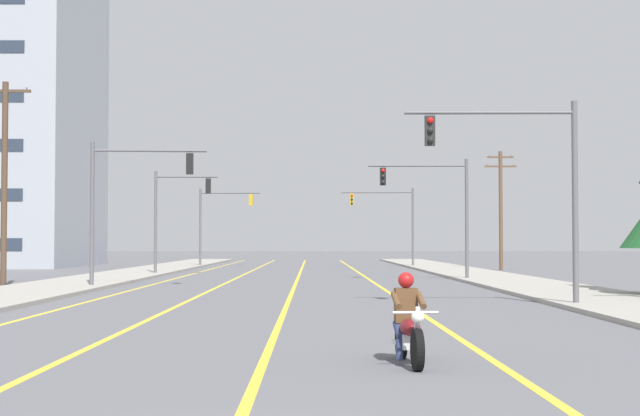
# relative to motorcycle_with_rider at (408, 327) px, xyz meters

# --- Properties ---
(lane_stripe_center) EXTENTS (0.16, 100.00, 0.01)m
(lane_stripe_center) POSITION_rel_motorcycle_with_rider_xyz_m (-2.32, 37.31, -0.58)
(lane_stripe_center) COLOR yellow
(lane_stripe_center) RESTS_ON ground
(lane_stripe_left) EXTENTS (0.16, 100.00, 0.01)m
(lane_stripe_left) POSITION_rel_motorcycle_with_rider_xyz_m (-5.64, 37.31, -0.58)
(lane_stripe_left) COLOR yellow
(lane_stripe_left) RESTS_ON ground
(lane_stripe_right) EXTENTS (0.16, 100.00, 0.01)m
(lane_stripe_right) POSITION_rel_motorcycle_with_rider_xyz_m (1.43, 37.31, -0.58)
(lane_stripe_right) COLOR yellow
(lane_stripe_right) RESTS_ON ground
(lane_stripe_far_left) EXTENTS (0.16, 100.00, 0.01)m
(lane_stripe_far_left) POSITION_rel_motorcycle_with_rider_xyz_m (-8.86, 37.31, -0.58)
(lane_stripe_far_left) COLOR yellow
(lane_stripe_far_left) RESTS_ON ground
(sidewalk_kerb_right) EXTENTS (4.40, 110.00, 0.14)m
(sidewalk_kerb_right) POSITION_rel_motorcycle_with_rider_xyz_m (7.95, 32.31, -0.52)
(sidewalk_kerb_right) COLOR #9E998E
(sidewalk_kerb_right) RESTS_ON ground
(sidewalk_kerb_left) EXTENTS (4.40, 110.00, 0.14)m
(sidewalk_kerb_left) POSITION_rel_motorcycle_with_rider_xyz_m (-12.30, 32.31, -0.52)
(sidewalk_kerb_left) COLOR #9E998E
(sidewalk_kerb_left) RESTS_ON ground
(motorcycle_with_rider) EXTENTS (0.70, 2.19, 1.46)m
(motorcycle_with_rider) POSITION_rel_motorcycle_with_rider_xyz_m (0.00, 0.00, 0.00)
(motorcycle_with_rider) COLOR black
(motorcycle_with_rider) RESTS_ON ground
(traffic_signal_near_right) EXTENTS (5.20, 0.37, 6.20)m
(traffic_signal_near_right) POSITION_rel_motorcycle_with_rider_xyz_m (4.86, 13.20, 3.53)
(traffic_signal_near_right) COLOR #56565B
(traffic_signal_near_right) RESTS_ON ground
(traffic_signal_near_left) EXTENTS (4.92, 0.57, 6.20)m
(traffic_signal_near_left) POSITION_rel_motorcycle_with_rider_xyz_m (-9.49, 25.19, 3.51)
(traffic_signal_near_left) COLOR #56565B
(traffic_signal_near_left) RESTS_ON ground
(traffic_signal_mid_right) EXTENTS (5.11, 0.37, 6.20)m
(traffic_signal_mid_right) POSITION_rel_motorcycle_with_rider_xyz_m (4.87, 33.04, 3.53)
(traffic_signal_mid_right) COLOR #56565B
(traffic_signal_mid_right) RESTS_ON ground
(traffic_signal_mid_left) EXTENTS (3.76, 0.37, 6.20)m
(traffic_signal_mid_left) POSITION_rel_motorcycle_with_rider_xyz_m (-9.85, 41.39, 3.44)
(traffic_signal_mid_left) COLOR #56565B
(traffic_signal_mid_left) RESTS_ON ground
(traffic_signal_far_right) EXTENTS (5.69, 0.43, 6.20)m
(traffic_signal_far_right) POSITION_rel_motorcycle_with_rider_xyz_m (4.67, 58.90, 3.56)
(traffic_signal_far_right) COLOR #56565B
(traffic_signal_far_right) RESTS_ON ground
(traffic_signal_far_left) EXTENTS (4.83, 0.44, 6.20)m
(traffic_signal_far_left) POSITION_rel_motorcycle_with_rider_xyz_m (-9.07, 60.13, 3.51)
(traffic_signal_far_left) COLOR #56565B
(traffic_signal_far_left) RESTS_ON ground
(utility_pole_left_near) EXTENTS (2.18, 0.26, 8.86)m
(utility_pole_left_near) POSITION_rel_motorcycle_with_rider_xyz_m (-14.77, 25.57, 4.05)
(utility_pole_left_near) COLOR #4C3828
(utility_pole_left_near) RESTS_ON ground
(utility_pole_right_far) EXTENTS (2.21, 0.26, 8.27)m
(utility_pole_right_far) POSITION_rel_motorcycle_with_rider_xyz_m (11.56, 50.53, 3.88)
(utility_pole_right_far) COLOR brown
(utility_pole_right_far) RESTS_ON ground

